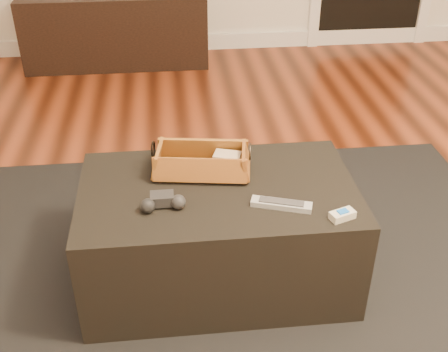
{
  "coord_description": "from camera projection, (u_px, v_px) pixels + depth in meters",
  "views": [
    {
      "loc": [
        -0.34,
        -1.61,
        1.54
      ],
      "look_at": [
        -0.16,
        0.04,
        0.49
      ],
      "focal_mm": 45.0,
      "sensor_mm": 36.0,
      "label": 1
    }
  ],
  "objects": [
    {
      "name": "media_cabinet",
      "position": [
        116.0,
        29.0,
        4.12
      ],
      "size": [
        1.32,
        0.45,
        0.52
      ],
      "primitive_type": "cube",
      "color": "black",
      "rests_on": "floor"
    },
    {
      "name": "cream_gadget",
      "position": [
        342.0,
        215.0,
        1.85
      ],
      "size": [
        0.09,
        0.07,
        0.03
      ],
      "color": "beige",
      "rests_on": "ottoman"
    },
    {
      "name": "game_controller",
      "position": [
        163.0,
        202.0,
        1.9
      ],
      "size": [
        0.16,
        0.09,
        0.05
      ],
      "color": "black",
      "rests_on": "ottoman"
    },
    {
      "name": "cloth_bundle",
      "position": [
        227.0,
        160.0,
        2.1
      ],
      "size": [
        0.12,
        0.1,
        0.05
      ],
      "primitive_type": "cube",
      "rotation": [
        0.0,
        0.0,
        -0.33
      ],
      "color": "#C8AE8B",
      "rests_on": "wicker_basket"
    },
    {
      "name": "baseboard",
      "position": [
        208.0,
        42.0,
        4.48
      ],
      "size": [
        5.0,
        0.04,
        0.12
      ],
      "primitive_type": "cube",
      "color": "white",
      "rests_on": "floor"
    },
    {
      "name": "area_rug",
      "position": [
        220.0,
        285.0,
        2.2
      ],
      "size": [
        2.6,
        2.0,
        0.01
      ],
      "primitive_type": "cube",
      "color": "black",
      "rests_on": "floor"
    },
    {
      "name": "silver_remote",
      "position": [
        281.0,
        204.0,
        1.91
      ],
      "size": [
        0.21,
        0.11,
        0.02
      ],
      "color": "#ADB1B5",
      "rests_on": "ottoman"
    },
    {
      "name": "ottoman",
      "position": [
        218.0,
        234.0,
        2.13
      ],
      "size": [
        1.0,
        0.6,
        0.42
      ],
      "primitive_type": "cube",
      "color": "black",
      "rests_on": "area_rug"
    },
    {
      "name": "tv_remote",
      "position": [
        197.0,
        169.0,
        2.08
      ],
      "size": [
        0.19,
        0.05,
        0.02
      ],
      "primitive_type": "cube",
      "rotation": [
        0.0,
        0.0,
        -0.05
      ],
      "color": "black",
      "rests_on": "wicker_basket"
    },
    {
      "name": "floor",
      "position": [
        265.0,
        286.0,
        2.21
      ],
      "size": [
        5.0,
        5.5,
        0.01
      ],
      "primitive_type": "cube",
      "color": "brown",
      "rests_on": "ground"
    },
    {
      "name": "wicker_basket",
      "position": [
        202.0,
        163.0,
        2.08
      ],
      "size": [
        0.38,
        0.24,
        0.13
      ],
      "color": "brown",
      "rests_on": "ottoman"
    }
  ]
}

